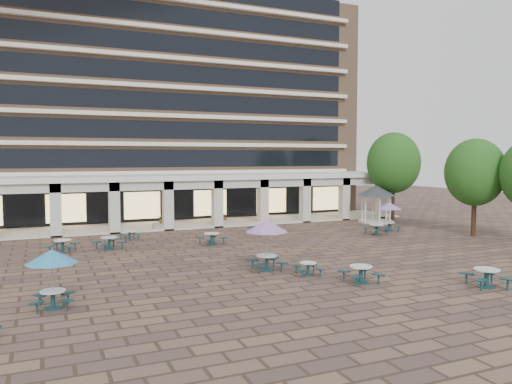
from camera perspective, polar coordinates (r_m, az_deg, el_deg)
ground at (r=30.23m, az=-0.50°, el=-7.28°), size 120.00×120.00×0.00m
apartment_building at (r=54.42m, az=-11.25°, el=10.98°), size 40.00×15.50×25.20m
retail_arcade at (r=43.75m, az=-8.10°, el=0.15°), size 42.00×6.60×4.40m
picnic_table_1 at (r=24.31m, az=11.90°, el=-9.00°), size 1.89×1.89×0.80m
picnic_table_2 at (r=25.43m, az=5.97°, el=-8.57°), size 1.63×1.63×0.65m
picnic_table_3 at (r=25.26m, az=24.86°, el=-8.73°), size 2.26×2.26×0.85m
picnic_table_4 at (r=21.08m, az=-22.31°, el=-7.08°), size 2.01×2.01×2.32m
picnic_table_6 at (r=25.96m, az=1.25°, el=-4.15°), size 2.28×2.28×2.63m
picnic_table_7 at (r=39.31m, az=13.61°, el=-4.08°), size 1.98×1.98×0.78m
picnic_table_8 at (r=33.42m, az=-21.23°, el=-5.64°), size 2.14×2.14×0.79m
picnic_table_9 at (r=33.52m, az=-16.42°, el=-5.49°), size 2.15×2.15×0.80m
picnic_table_10 at (r=34.04m, az=-5.09°, el=-5.22°), size 2.04×2.04×0.78m
picnic_table_11 at (r=41.23m, az=14.99°, el=-1.65°), size 1.99×1.99×2.29m
picnic_table_12 at (r=36.99m, az=-14.25°, el=-4.71°), size 1.63×1.63×0.65m
picnic_table_13 at (r=38.60m, az=0.70°, el=-4.05°), size 2.13×2.13×0.84m
gazebo at (r=46.50m, az=13.58°, el=-0.32°), size 3.56×3.56×3.32m
tree_east_a at (r=40.68m, az=23.76°, el=2.06°), size 4.39×4.39×7.32m
tree_east_c at (r=48.28m, az=15.44°, el=3.23°), size 4.94×4.94×8.23m
planter_left at (r=41.56m, az=-10.66°, el=-3.49°), size 1.50×0.80×1.31m
planter_right at (r=43.10m, az=-3.56°, el=-3.31°), size 1.50×0.60×1.16m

